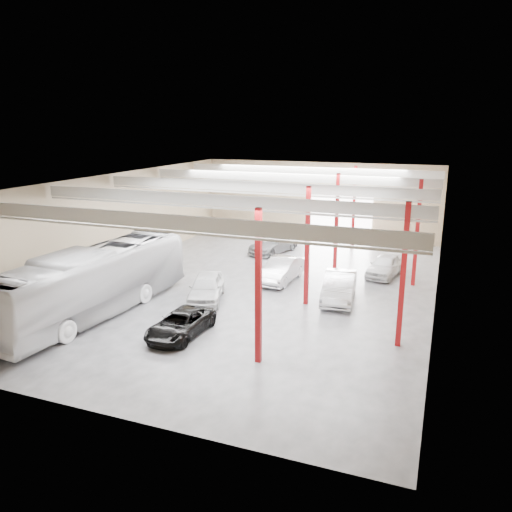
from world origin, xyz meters
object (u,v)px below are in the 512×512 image
Objects in this scene: car_row_a at (206,287)px; car_right_near at (339,287)px; black_sedan at (181,324)px; coach_bus at (93,282)px; car_row_b at (282,270)px; car_right_far at (385,266)px; car_row_c at (274,243)px.

car_row_a is 8.04m from car_right_near.
black_sedan is 5.33m from car_row_a.
car_right_near is at bearing 34.00° from coach_bus.
car_row_b reaches higher than car_right_far.
car_row_c is at bearing 95.11° from black_sedan.
black_sedan is at bearing -5.01° from coach_bus.
coach_bus reaches higher than car_right_near.
black_sedan is (5.96, -0.92, -1.26)m from coach_bus.
car_row_b reaches higher than car_row_c.
coach_bus is at bearing 172.66° from black_sedan.
car_row_c is 1.03× the size of car_right_near.
car_right_near reaches higher than black_sedan.
car_row_b reaches higher than black_sedan.
black_sedan is 0.85× the size of car_row_c.
coach_bus reaches higher than car_row_a.
black_sedan is 0.88× the size of car_right_near.
car_row_a is at bearing 45.37° from coach_bus.
car_right_near reaches higher than car_row_c.
car_right_near reaches higher than car_row_b.
car_row_b is at bearing 41.16° from car_row_a.
car_row_b is 7.41m from car_right_far.
coach_bus is 6.16m from black_sedan.
car_row_a reaches higher than car_right_far.
car_row_a reaches higher than car_row_c.
car_row_a is 0.92× the size of car_right_near.
car_row_b is (1.94, 10.40, 0.18)m from black_sedan.
coach_bus reaches higher than car_row_c.
coach_bus is 2.87× the size of car_row_a.
coach_bus is at bearing -156.62° from car_row_a.
car_row_c is at bearing 71.78° from car_row_a.
car_row_a reaches higher than black_sedan.
car_right_near is (12.32, 7.18, -1.04)m from coach_bus.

